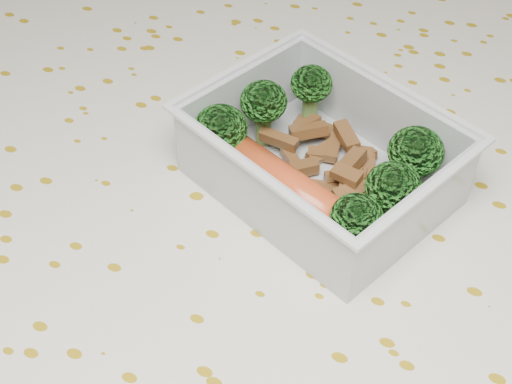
% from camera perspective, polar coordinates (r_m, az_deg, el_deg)
% --- Properties ---
extents(dining_table, '(1.40, 0.90, 0.75)m').
position_cam_1_polar(dining_table, '(0.55, 1.11, -8.32)').
color(dining_table, brown).
rests_on(dining_table, ground).
extents(tablecloth, '(1.46, 0.96, 0.19)m').
position_cam_1_polar(tablecloth, '(0.51, 1.19, -5.01)').
color(tablecloth, silver).
rests_on(tablecloth, dining_table).
extents(lunch_container, '(0.21, 0.19, 0.06)m').
position_cam_1_polar(lunch_container, '(0.49, 5.23, 2.15)').
color(lunch_container, silver).
rests_on(lunch_container, tablecloth).
extents(broccoli_florets, '(0.17, 0.14, 0.05)m').
position_cam_1_polar(broccoli_florets, '(0.48, 5.53, 3.68)').
color(broccoli_florets, '#608C3F').
rests_on(broccoli_florets, lunch_container).
extents(meat_pile, '(0.11, 0.08, 0.03)m').
position_cam_1_polar(meat_pile, '(0.50, 6.61, 2.24)').
color(meat_pile, brown).
rests_on(meat_pile, lunch_container).
extents(sausage, '(0.14, 0.07, 0.03)m').
position_cam_1_polar(sausage, '(0.47, 2.69, 0.26)').
color(sausage, '#C8451C').
rests_on(sausage, lunch_container).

